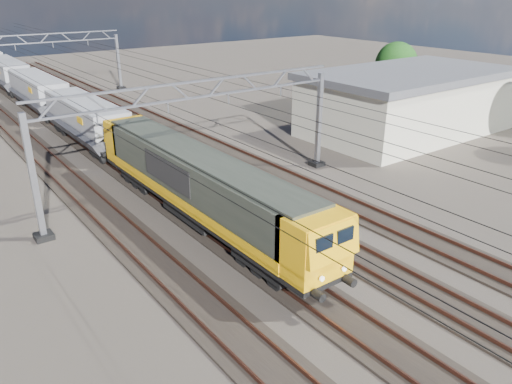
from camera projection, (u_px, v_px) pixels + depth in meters
ground at (240, 218)px, 27.86m from camera, size 160.00×160.00×0.00m
track_outer_west at (140, 248)px, 24.54m from camera, size 2.60×140.00×0.30m
track_loco at (210, 227)px, 26.73m from camera, size 2.60×140.00×0.30m
track_inner_east at (269, 209)px, 28.93m from camera, size 2.60×140.00×0.30m
track_outer_east at (319, 193)px, 31.12m from camera, size 2.60×140.00×0.30m
catenary_gantry_mid at (201, 135)px, 29.33m from camera, size 19.90×0.90×7.11m
catenary_gantry_far at (37, 64)px, 56.08m from camera, size 19.90×0.90×7.11m
overhead_wires at (167, 93)px, 31.60m from camera, size 12.03×140.00×0.53m
locomotive at (199, 182)px, 26.60m from camera, size 2.76×21.10×3.62m
hopper_wagon_lead at (86, 118)px, 39.79m from camera, size 3.38×13.00×3.25m
hopper_wagon_mid at (38, 91)px, 50.34m from camera, size 3.38×13.00×3.25m
hopper_wagon_third at (7, 72)px, 60.89m from camera, size 3.38×13.00×3.25m
industrial_shed at (408, 101)px, 43.35m from camera, size 18.60×10.60×5.40m
tree_far at (400, 65)px, 53.13m from camera, size 4.99×4.59×6.63m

